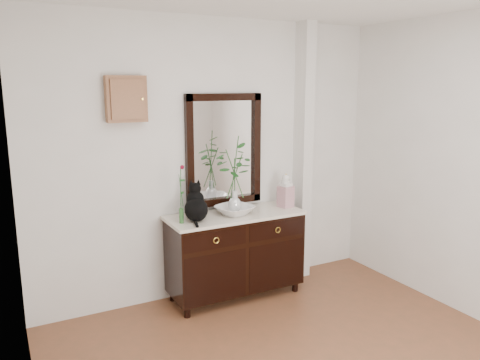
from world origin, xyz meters
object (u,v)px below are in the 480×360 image
cat (196,202)px  ginger_jar (286,190)px  sideboard (235,251)px  lotus_bowl (235,210)px

cat → ginger_jar: cat is taller
sideboard → ginger_jar: ginger_jar is taller
sideboard → cat: size_ratio=3.80×
cat → lotus_bowl: size_ratio=1.00×
cat → lotus_bowl: 0.42m
sideboard → lotus_bowl: bearing=-125.7°
sideboard → ginger_jar: bearing=-1.2°
lotus_bowl → cat: bearing=-177.9°
lotus_bowl → ginger_jar: ginger_jar is taller
sideboard → ginger_jar: (0.57, -0.01, 0.55)m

